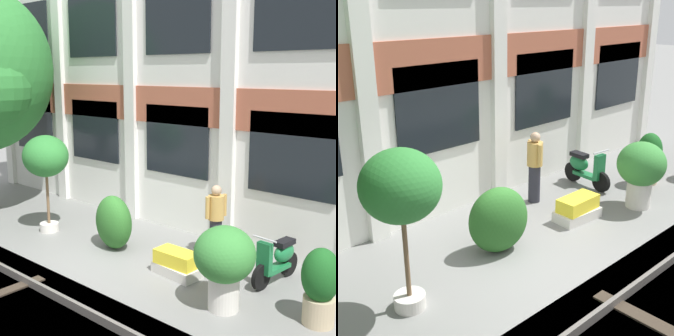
{
  "view_description": "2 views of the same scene",
  "coord_description": "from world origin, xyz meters",
  "views": [
    {
      "loc": [
        7.29,
        -6.04,
        3.89
      ],
      "look_at": [
        0.24,
        1.97,
        1.69
      ],
      "focal_mm": 50.0,
      "sensor_mm": 36.0,
      "label": 1
    },
    {
      "loc": [
        -5.22,
        -4.74,
        4.2
      ],
      "look_at": [
        0.07,
        0.77,
        1.46
      ],
      "focal_mm": 50.0,
      "sensor_mm": 36.0,
      "label": 2
    }
  ],
  "objects": [
    {
      "name": "ground_plane",
      "position": [
        0.0,
        0.0,
        0.0
      ],
      "size": [
        80.0,
        80.0,
        0.0
      ],
      "primitive_type": "plane",
      "color": "slate"
    },
    {
      "name": "scooter_second_parked",
      "position": [
        3.4,
        1.52,
        0.44
      ],
      "size": [
        0.5,
        1.38,
        0.98
      ],
      "rotation": [
        0.0,
        0.0,
        4.62
      ],
      "color": "black",
      "rests_on": "ground"
    },
    {
      "name": "resident_by_doorway",
      "position": [
        1.83,
        1.7,
        0.85
      ],
      "size": [
        0.34,
        0.51,
        1.58
      ],
      "rotation": [
        0.0,
        0.0,
        -0.33
      ],
      "color": "#282833",
      "rests_on": "ground"
    },
    {
      "name": "apartment_facade",
      "position": [
        -0.0,
        2.81,
        3.53
      ],
      "size": [
        15.62,
        0.64,
        7.06
      ],
      "color": "silver",
      "rests_on": "ground"
    },
    {
      "name": "potted_plant_fluted_column",
      "position": [
        3.24,
        -0.03,
        0.88
      ],
      "size": [
        1.03,
        1.03,
        1.44
      ],
      "color": "beige",
      "rests_on": "ground"
    },
    {
      "name": "potted_plant_stone_basin",
      "position": [
        4.63,
        0.56,
        0.66
      ],
      "size": [
        0.6,
        0.6,
        1.25
      ],
      "color": "tan",
      "rests_on": "ground"
    },
    {
      "name": "rail_tracks",
      "position": [
        0.0,
        -2.41,
        -0.13
      ],
      "size": [
        23.26,
        2.8,
        0.43
      ],
      "color": "#5B5449",
      "rests_on": "ground"
    },
    {
      "name": "topiary_hedge",
      "position": [
        -0.22,
        0.66,
        0.6
      ],
      "size": [
        1.25,
        0.95,
        1.2
      ],
      "primitive_type": "ellipsoid",
      "rotation": [
        0.0,
        0.0,
        6.03
      ],
      "color": "#286023",
      "rests_on": "ground"
    },
    {
      "name": "potted_plant_square_trough",
      "position": [
        1.79,
        0.47,
        0.23
      ],
      "size": [
        1.0,
        0.58,
        0.49
      ],
      "color": "beige",
      "rests_on": "ground"
    },
    {
      "name": "potted_plant_terracotta_small",
      "position": [
        -2.27,
        0.34,
        1.83
      ],
      "size": [
        1.1,
        1.1,
        2.41
      ],
      "color": "beige",
      "rests_on": "ground"
    }
  ]
}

